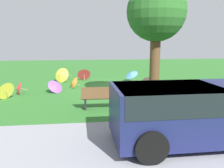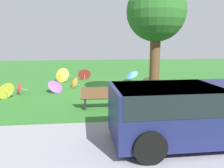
{
  "view_description": "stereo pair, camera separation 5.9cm",
  "coord_description": "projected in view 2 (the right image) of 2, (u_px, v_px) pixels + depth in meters",
  "views": [
    {
      "loc": [
        2.33,
        13.09,
        2.67
      ],
      "look_at": [
        0.92,
        1.81,
        0.6
      ],
      "focal_mm": 38.71,
      "sensor_mm": 36.0,
      "label": 1
    },
    {
      "loc": [
        2.28,
        13.09,
        2.67
      ],
      "look_at": [
        0.92,
        1.81,
        0.6
      ],
      "focal_mm": 38.71,
      "sensor_mm": 36.0,
      "label": 2
    }
  ],
  "objects": [
    {
      "name": "parasol_red_1",
      "position": [
        84.0,
        74.0,
        16.34
      ],
      "size": [
        0.93,
        0.86,
        0.85
      ],
      "color": "tan",
      "rests_on": "ground"
    },
    {
      "name": "park_bench",
      "position": [
        101.0,
        97.0,
        9.43
      ],
      "size": [
        1.61,
        0.51,
        0.9
      ],
      "color": "brown",
      "rests_on": "ground"
    },
    {
      "name": "road_strip",
      "position": [
        174.0,
        145.0,
        6.21
      ],
      "size": [
        40.0,
        4.03,
        0.01
      ],
      "primitive_type": "cube",
      "color": "gray",
      "rests_on": "ground"
    },
    {
      "name": "parasol_pink_3",
      "position": [
        149.0,
        80.0,
        14.22
      ],
      "size": [
        0.8,
        0.75,
        0.64
      ],
      "color": "tan",
      "rests_on": "ground"
    },
    {
      "name": "parasol_purple_0",
      "position": [
        56.0,
        86.0,
        12.46
      ],
      "size": [
        1.0,
        1.0,
        0.67
      ],
      "color": "tan",
      "rests_on": "ground"
    },
    {
      "name": "parasol_orange_2",
      "position": [
        73.0,
        82.0,
        13.59
      ],
      "size": [
        0.68,
        0.77,
        0.64
      ],
      "color": "tan",
      "rests_on": "ground"
    },
    {
      "name": "parasol_red_0",
      "position": [
        18.0,
        88.0,
        11.98
      ],
      "size": [
        0.71,
        0.7,
        0.64
      ],
      "color": "tan",
      "rests_on": "ground"
    },
    {
      "name": "parasol_yellow_0",
      "position": [
        5.0,
        90.0,
        11.0
      ],
      "size": [
        0.87,
        0.92,
        0.83
      ],
      "color": "tan",
      "rests_on": "ground"
    },
    {
      "name": "ground",
      "position": [
        124.0,
        88.0,
        13.54
      ],
      "size": [
        40.0,
        40.0,
        0.0
      ],
      "primitive_type": "plane",
      "color": "#2D6B28"
    },
    {
      "name": "shade_tree",
      "position": [
        156.0,
        14.0,
        10.02
      ],
      "size": [
        2.49,
        2.49,
        5.09
      ],
      "color": "brown",
      "rests_on": "ground"
    },
    {
      "name": "parasol_orange_1",
      "position": [
        63.0,
        73.0,
        16.59
      ],
      "size": [
        0.88,
        0.95,
        0.92
      ],
      "color": "tan",
      "rests_on": "ground"
    },
    {
      "name": "van_dark",
      "position": [
        194.0,
        109.0,
        6.26
      ],
      "size": [
        4.62,
        2.16,
        1.53
      ],
      "color": "#191E4C",
      "rests_on": "ground"
    },
    {
      "name": "parasol_red_2",
      "position": [
        130.0,
        87.0,
        12.48
      ],
      "size": [
        0.67,
        0.62,
        0.56
      ],
      "color": "tan",
      "rests_on": "ground"
    },
    {
      "name": "parasol_blue_0",
      "position": [
        132.0,
        74.0,
        15.6
      ],
      "size": [
        1.07,
        1.08,
        0.79
      ],
      "color": "tan",
      "rests_on": "ground"
    },
    {
      "name": "parasol_yellow_1",
      "position": [
        62.0,
        75.0,
        15.46
      ],
      "size": [
        1.09,
        0.96,
        0.95
      ],
      "color": "tan",
      "rests_on": "ground"
    }
  ]
}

